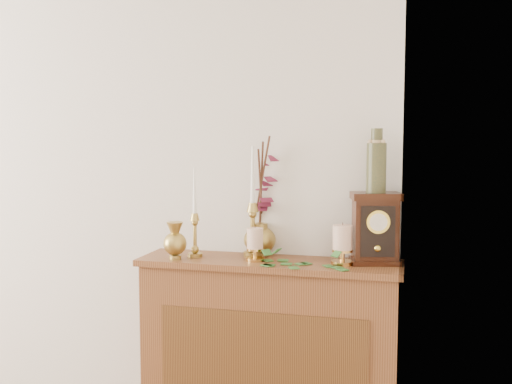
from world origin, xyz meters
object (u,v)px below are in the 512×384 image
(bud_vase, at_px, (175,241))
(ceramic_vase, at_px, (376,164))
(candlestick_left, at_px, (195,228))
(ginger_jar, at_px, (265,201))
(mantel_clock, at_px, (375,229))
(candlestick_center, at_px, (253,221))

(bud_vase, xyz_separation_m, ceramic_vase, (0.92, 0.15, 0.37))
(candlestick_left, distance_m, ginger_jar, 0.37)
(ginger_jar, bearing_deg, ceramic_vase, -10.61)
(bud_vase, bearing_deg, mantel_clock, 8.81)
(mantel_clock, height_order, ceramic_vase, ceramic_vase)
(candlestick_left, bearing_deg, ginger_jar, 28.26)
(mantel_clock, bearing_deg, candlestick_left, 170.63)
(ginger_jar, relative_size, mantel_clock, 1.79)
(candlestick_left, height_order, ginger_jar, ginger_jar)
(candlestick_center, bearing_deg, mantel_clock, -2.07)
(candlestick_left, xyz_separation_m, ceramic_vase, (0.85, 0.06, 0.31))
(candlestick_left, relative_size, candlestick_center, 0.81)
(candlestick_center, relative_size, mantel_clock, 1.64)
(candlestick_center, bearing_deg, bud_vase, -154.01)
(bud_vase, distance_m, mantel_clock, 0.94)
(candlestick_center, xyz_separation_m, bud_vase, (-0.34, -0.16, -0.09))
(candlestick_center, height_order, ceramic_vase, ceramic_vase)
(mantel_clock, distance_m, ceramic_vase, 0.30)
(candlestick_center, bearing_deg, candlestick_left, -162.86)
(bud_vase, height_order, mantel_clock, mantel_clock)
(candlestick_center, height_order, mantel_clock, candlestick_center)
(candlestick_center, height_order, bud_vase, candlestick_center)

